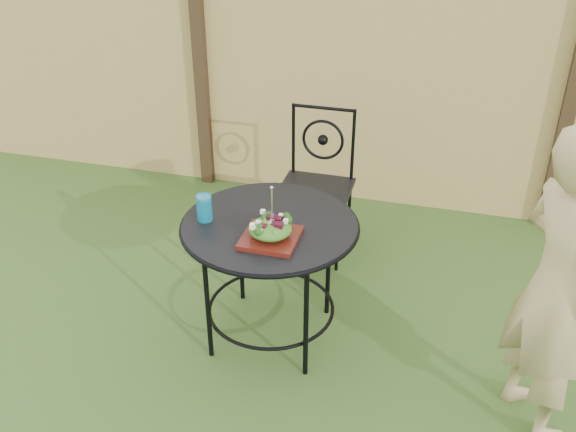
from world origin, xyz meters
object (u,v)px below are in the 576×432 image
object	(u,v)px
patio_chair	(317,180)
salad_plate	(270,238)
diner	(560,289)
patio_table	(270,246)

from	to	relation	value
patio_chair	salad_plate	size ratio (longest dim) A/B	3.52
diner	patio_chair	bearing A→B (deg)	17.61
patio_chair	patio_table	bearing A→B (deg)	-91.63
patio_chair	salad_plate	xyz separation A→B (m)	(0.02, -1.11, 0.23)
patio_table	diner	xyz separation A→B (m)	(1.37, -0.26, 0.18)
patio_chair	diner	distance (m)	1.83
diner	salad_plate	size ratio (longest dim) A/B	5.65
patio_table	diner	world-z (taller)	diner
salad_plate	patio_chair	bearing A→B (deg)	91.18
patio_chair	salad_plate	bearing A→B (deg)	-88.82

